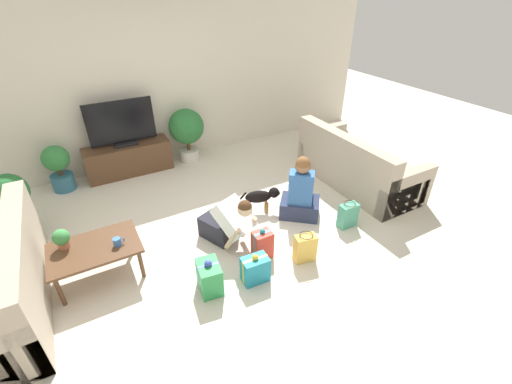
{
  "coord_description": "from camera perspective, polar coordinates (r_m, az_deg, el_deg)",
  "views": [
    {
      "loc": [
        -1.31,
        -3.16,
        2.81
      ],
      "look_at": [
        0.53,
        0.13,
        0.45
      ],
      "focal_mm": 24.0,
      "sensor_mm": 36.0,
      "label": 1
    }
  ],
  "objects": [
    {
      "name": "tv_console",
      "position": [
        6.11,
        -20.41,
        5.2
      ],
      "size": [
        1.35,
        0.41,
        0.51
      ],
      "color": "brown",
      "rests_on": "ground_plane"
    },
    {
      "name": "gift_box_b",
      "position": [
        4.03,
        1.06,
        -8.75
      ],
      "size": [
        0.22,
        0.18,
        0.41
      ],
      "rotation": [
        0.0,
        0.0,
        -0.01
      ],
      "color": "red",
      "rests_on": "ground_plane"
    },
    {
      "name": "tv",
      "position": [
        5.89,
        -21.47,
        10.25
      ],
      "size": [
        1.03,
        0.2,
        0.73
      ],
      "color": "black",
      "rests_on": "tv_console"
    },
    {
      "name": "ground_plane",
      "position": [
        4.43,
        -5.16,
        -7.52
      ],
      "size": [
        16.0,
        16.0,
        0.0
      ],
      "primitive_type": "plane",
      "color": "beige"
    },
    {
      "name": "dog",
      "position": [
        4.74,
        1.02,
        -0.72
      ],
      "size": [
        0.55,
        0.28,
        0.36
      ],
      "rotation": [
        0.0,
        0.0,
        1.23
      ],
      "color": "black",
      "rests_on": "ground_plane"
    },
    {
      "name": "potted_plant_back_left",
      "position": [
        5.98,
        -30.1,
        3.73
      ],
      "size": [
        0.39,
        0.39,
        0.73
      ],
      "color": "#336B84",
      "rests_on": "ground_plane"
    },
    {
      "name": "sofa_right",
      "position": [
        5.61,
        16.35,
        4.18
      ],
      "size": [
        0.92,
        1.99,
        0.87
      ],
      "rotation": [
        0.0,
        0.0,
        1.57
      ],
      "color": "tan",
      "rests_on": "ground_plane"
    },
    {
      "name": "potted_plant_corner_left",
      "position": [
        5.19,
        -35.87,
        -0.55
      ],
      "size": [
        0.47,
        0.47,
        0.82
      ],
      "color": "#336B84",
      "rests_on": "ground_plane"
    },
    {
      "name": "mug",
      "position": [
        3.93,
        -22.11,
        -7.69
      ],
      "size": [
        0.12,
        0.08,
        0.09
      ],
      "color": "#386BAD",
      "rests_on": "coffee_table"
    },
    {
      "name": "person_kneeling",
      "position": [
        4.15,
        -4.74,
        -5.05
      ],
      "size": [
        0.57,
        0.8,
        0.73
      ],
      "rotation": [
        0.0,
        0.0,
        0.39
      ],
      "color": "#23232D",
      "rests_on": "ground_plane"
    },
    {
      "name": "tabletop_plant",
      "position": [
        4.1,
        -29.7,
        -6.71
      ],
      "size": [
        0.17,
        0.17,
        0.22
      ],
      "color": "#A36042",
      "rests_on": "coffee_table"
    },
    {
      "name": "gift_bag_a",
      "position": [
        4.03,
        8.18,
        -9.2
      ],
      "size": [
        0.27,
        0.19,
        0.37
      ],
      "rotation": [
        0.0,
        0.0,
        -0.21
      ],
      "color": "#E5B74C",
      "rests_on": "ground_plane"
    },
    {
      "name": "coffee_table",
      "position": [
        4.06,
        -25.27,
        -8.77
      ],
      "size": [
        0.92,
        0.62,
        0.4
      ],
      "color": "brown",
      "rests_on": "ground_plane"
    },
    {
      "name": "person_sitting",
      "position": [
        4.64,
        7.43,
        -0.44
      ],
      "size": [
        0.66,
        0.64,
        0.92
      ],
      "rotation": [
        0.0,
        0.0,
        2.45
      ],
      "color": "#283351",
      "rests_on": "ground_plane"
    },
    {
      "name": "wall_back",
      "position": [
        6.13,
        -16.59,
        16.5
      ],
      "size": [
        8.4,
        0.06,
        2.6
      ],
      "color": "beige",
      "rests_on": "ground_plane"
    },
    {
      "name": "gift_bag_b",
      "position": [
        4.66,
        15.07,
        -3.74
      ],
      "size": [
        0.25,
        0.16,
        0.36
      ],
      "rotation": [
        0.0,
        0.0,
        -0.02
      ],
      "color": "#4CA384",
      "rests_on": "ground_plane"
    },
    {
      "name": "gift_box_a",
      "position": [
        3.7,
        -7.76,
        -13.86
      ],
      "size": [
        0.26,
        0.34,
        0.4
      ],
      "rotation": [
        0.0,
        0.0,
        -0.14
      ],
      "color": "#2D934C",
      "rests_on": "ground_plane"
    },
    {
      "name": "gift_box_c",
      "position": [
        3.77,
        -0.13,
        -12.73
      ],
      "size": [
        0.3,
        0.21,
        0.36
      ],
      "rotation": [
        0.0,
        0.0,
        -0.06
      ],
      "color": "teal",
      "rests_on": "ground_plane"
    },
    {
      "name": "potted_plant_back_right",
      "position": [
        6.13,
        -11.49,
        10.18
      ],
      "size": [
        0.6,
        0.6,
        0.95
      ],
      "color": "beige",
      "rests_on": "ground_plane"
    }
  ]
}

